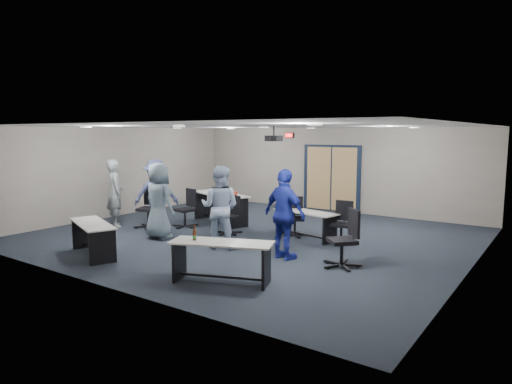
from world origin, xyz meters
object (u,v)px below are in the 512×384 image
Objects in this scene: chair_back_a at (185,208)px; table_front_right at (221,254)px; person_plaid at (159,201)px; person_lightblue at (220,207)px; table_front_left at (93,233)px; chair_loose_right at (342,238)px; chair_loose_left at (148,207)px; person_navy at (285,214)px; table_back_left at (220,203)px; chair_back_b at (229,215)px; person_back at (156,193)px; person_gray at (115,193)px; chair_back_d at (341,223)px; chair_back_c at (295,217)px; table_back_right at (306,220)px.

table_front_right is at bearing -26.71° from chair_back_a.
person_lightblue is at bearing -169.41° from person_plaid.
table_front_left is 5.09m from chair_loose_right.
table_front_left is 3.29m from table_front_right.
chair_loose_left is 0.61× the size of person_navy.
table_back_left is at bearing 108.32° from table_front_right.
chair_back_b is 0.53× the size of person_navy.
person_back reaches higher than chair_loose_right.
chair_back_a is at bearing 119.88° from table_front_left.
chair_back_b is (1.07, 3.21, 0.02)m from table_front_left.
person_lightblue is at bearing -153.86° from person_gray.
person_navy is at bearing 65.10° from table_front_right.
person_gray reaches higher than table_back_left.
table_back_left is at bearing -159.42° from chair_loose_right.
person_navy is (0.12, 1.87, 0.42)m from table_front_right.
chair_loose_left reaches higher than table_back_left.
chair_back_b is 0.99× the size of chair_back_d.
table_back_left is at bearing -106.40° from person_gray.
table_front_right is 1.89× the size of chair_back_b.
table_front_left is 2.71m from person_lightblue.
chair_loose_left is 5.77m from chair_loose_right.
person_navy is at bearing 130.30° from person_back.
table_front_right is at bearing 108.93° from person_back.
chair_loose_right is at bearing -151.24° from person_gray.
chair_loose_right is (2.04, -1.76, 0.07)m from chair_back_c.
chair_back_c is at bearing -134.97° from person_plaid.
table_front_left is 4.70m from chair_back_c.
chair_back_a is (-0.43, 3.19, 0.05)m from table_front_left.
table_front_right is (3.28, 0.19, 0.02)m from table_front_left.
table_front_left is at bearing 71.30° from person_back.
chair_back_b is at bearing -151.96° from chair_loose_right.
chair_loose_left is 1.36m from person_plaid.
person_plaid is 1.00× the size of person_navy.
table_front_right is at bearing -104.90° from chair_back_d.
person_navy is at bearing -62.80° from table_back_right.
person_plaid is at bearing -173.13° from chair_back_c.
person_plaid is (-3.86, -1.97, 0.42)m from chair_back_d.
chair_loose_left is at bearing -24.14° from person_plaid.
chair_loose_right reaches higher than table_back_left.
table_front_left is at bearing -70.07° from chair_back_a.
chair_back_d reaches higher than table_front_right.
table_back_left is 2.93m from table_back_right.
table_front_left is 0.98× the size of person_navy.
chair_loose_left is (-4.05, -1.33, 0.11)m from table_back_right.
person_gray reaches higher than chair_back_c.
person_lightblue reaches higher than table_front_left.
table_back_right is 1.53× the size of chair_loose_left.
chair_back_b is 2.64m from person_navy.
chair_back_d is 0.54× the size of person_gray.
chair_loose_right is at bearing -159.51° from person_navy.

